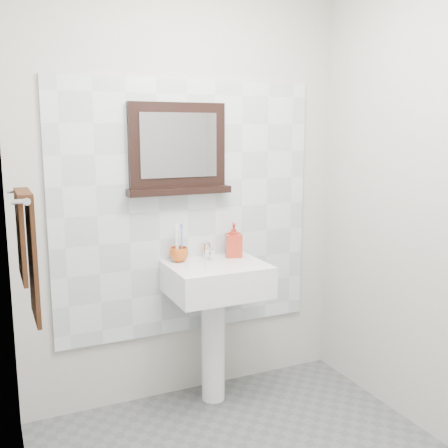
{
  "coord_description": "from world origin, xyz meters",
  "views": [
    {
      "loc": [
        -1.08,
        -1.8,
        1.61
      ],
      "look_at": [
        -0.01,
        0.55,
        1.15
      ],
      "focal_mm": 42.0,
      "sensor_mm": 36.0,
      "label": 1
    }
  ],
  "objects_px": {
    "toothbrush_cup": "(179,254)",
    "framed_mirror": "(178,151)",
    "soap_dispenser": "(234,240)",
    "hand_towel": "(28,246)",
    "pedestal_sink": "(216,294)"
  },
  "relations": [
    {
      "from": "hand_towel",
      "to": "framed_mirror",
      "type": "bearing_deg",
      "value": 33.69
    },
    {
      "from": "soap_dispenser",
      "to": "framed_mirror",
      "type": "distance_m",
      "value": 0.63
    },
    {
      "from": "pedestal_sink",
      "to": "framed_mirror",
      "type": "distance_m",
      "value": 0.85
    },
    {
      "from": "framed_mirror",
      "to": "hand_towel",
      "type": "xyz_separation_m",
      "value": [
        -0.88,
        -0.58,
        -0.36
      ]
    },
    {
      "from": "soap_dispenser",
      "to": "hand_towel",
      "type": "distance_m",
      "value": 1.31
    },
    {
      "from": "pedestal_sink",
      "to": "toothbrush_cup",
      "type": "xyz_separation_m",
      "value": [
        -0.18,
        0.13,
        0.23
      ]
    },
    {
      "from": "pedestal_sink",
      "to": "framed_mirror",
      "type": "height_order",
      "value": "framed_mirror"
    },
    {
      "from": "pedestal_sink",
      "to": "hand_towel",
      "type": "height_order",
      "value": "hand_towel"
    },
    {
      "from": "toothbrush_cup",
      "to": "hand_towel",
      "type": "distance_m",
      "value": 1.03
    },
    {
      "from": "pedestal_sink",
      "to": "soap_dispenser",
      "type": "height_order",
      "value": "soap_dispenser"
    },
    {
      "from": "toothbrush_cup",
      "to": "framed_mirror",
      "type": "distance_m",
      "value": 0.6
    },
    {
      "from": "framed_mirror",
      "to": "hand_towel",
      "type": "distance_m",
      "value": 1.11
    },
    {
      "from": "pedestal_sink",
      "to": "toothbrush_cup",
      "type": "relative_size",
      "value": 9.01
    },
    {
      "from": "pedestal_sink",
      "to": "soap_dispenser",
      "type": "distance_m",
      "value": 0.35
    },
    {
      "from": "toothbrush_cup",
      "to": "soap_dispenser",
      "type": "height_order",
      "value": "soap_dispenser"
    }
  ]
}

